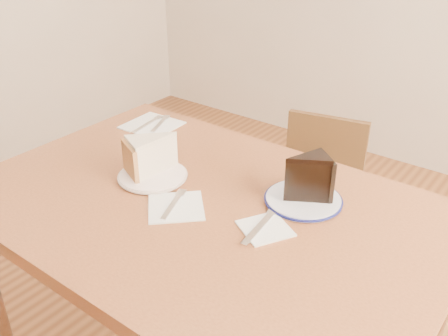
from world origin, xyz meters
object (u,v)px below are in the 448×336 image
at_px(table, 202,234).
at_px(chocolate_cake, 305,180).
at_px(chair_far, 313,205).
at_px(plate_navy, 303,200).
at_px(plate_cream, 153,176).
at_px(carrot_cake, 155,155).

height_order(table, chocolate_cake, chocolate_cake).
distance_m(chair_far, plate_navy, 0.65).
bearing_deg(table, chair_far, 90.67).
xyz_separation_m(table, chocolate_cake, (0.20, 0.15, 0.16)).
relative_size(plate_cream, plate_navy, 0.97).
bearing_deg(table, plate_navy, 37.54).
bearing_deg(carrot_cake, chair_far, 97.87).
height_order(table, chair_far, table).
xyz_separation_m(chair_far, chocolate_cake, (0.21, -0.51, 0.41)).
relative_size(table, plate_navy, 6.40).
bearing_deg(chair_far, table, 78.57).
bearing_deg(table, carrot_cake, 168.83).
distance_m(table, plate_cream, 0.21).
xyz_separation_m(table, carrot_cake, (-0.19, 0.04, 0.16)).
xyz_separation_m(plate_navy, chocolate_cake, (0.00, -0.00, 0.06)).
height_order(table, carrot_cake, carrot_cake).
height_order(plate_navy, chocolate_cake, chocolate_cake).
relative_size(chair_far, plate_cream, 3.97).
bearing_deg(carrot_cake, table, 13.32).
relative_size(plate_navy, carrot_cake, 1.41).
bearing_deg(chocolate_cake, plate_cream, 59.37).
bearing_deg(plate_cream, chocolate_cake, 19.62).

